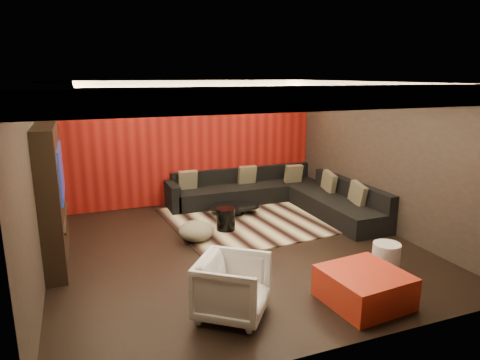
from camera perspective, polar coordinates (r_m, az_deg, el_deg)
name	(u,v)px	position (r m, az deg, el deg)	size (l,w,h in m)	color
floor	(236,249)	(7.48, -0.49, -9.15)	(6.00, 6.00, 0.02)	black
ceiling	(236,81)	(6.88, -0.54, 13.01)	(6.00, 6.00, 0.02)	silver
wall_back	(190,143)	(9.87, -6.70, 4.94)	(6.00, 0.02, 2.80)	black
wall_left	(35,186)	(6.64, -25.61, -0.68)	(0.02, 6.00, 2.80)	black
wall_right	(385,157)	(8.56, 18.72, 2.94)	(0.02, 6.00, 2.80)	black
red_feature_wall	(190,143)	(9.84, -6.64, 4.91)	(5.98, 0.05, 2.78)	#6B0C0A
soffit_back	(192,85)	(9.46, -6.44, 12.42)	(6.00, 0.60, 0.22)	silver
soffit_front	(330,97)	(4.46, 11.97, 10.74)	(6.00, 0.60, 0.22)	silver
soffit_left	(50,92)	(6.45, -24.04, 10.72)	(0.60, 4.80, 0.22)	silver
soffit_right	(376,87)	(8.23, 17.73, 11.67)	(0.60, 4.80, 0.22)	silver
cove_back	(196,90)	(9.13, -5.87, 11.82)	(4.80, 0.08, 0.04)	#FFD899
cove_front	(313,104)	(4.76, 9.67, 9.93)	(4.80, 0.08, 0.04)	#FFD899
cove_left	(77,98)	(6.45, -20.90, 10.20)	(0.08, 4.80, 0.04)	#FFD899
cove_right	(360,93)	(8.03, 15.75, 11.12)	(0.08, 4.80, 0.04)	#FFD899
tv_surround	(52,194)	(7.28, -23.80, -1.75)	(0.30, 2.00, 2.20)	black
tv_screen	(61,172)	(7.20, -22.81, 1.04)	(0.04, 1.30, 0.80)	black
tv_shelf	(65,217)	(7.39, -22.27, -4.64)	(0.04, 1.60, 0.04)	black
rug	(267,216)	(9.05, 3.65, -4.87)	(4.00, 3.00, 0.02)	#BCB089
coffee_table	(234,209)	(9.16, -0.80, -3.94)	(1.12, 1.12, 0.19)	black
drum_stool	(226,219)	(8.20, -1.91, -5.22)	(0.36, 0.36, 0.42)	black
striped_pouf	(196,231)	(7.74, -5.83, -6.76)	(0.63, 0.63, 0.35)	#C3BB97
white_side_table	(386,260)	(6.78, 18.86, -10.02)	(0.40, 0.40, 0.50)	silver
orange_ottoman	(364,287)	(5.97, 16.21, -13.55)	(0.97, 0.97, 0.43)	#B02416
armchair	(233,287)	(5.40, -0.99, -14.10)	(0.81, 0.83, 0.76)	silver
sectional_sofa	(279,196)	(9.66, 5.24, -2.13)	(3.65, 3.50, 0.75)	black
throw_pillows	(281,180)	(9.60, 5.47, -0.03)	(3.13, 2.69, 0.50)	tan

